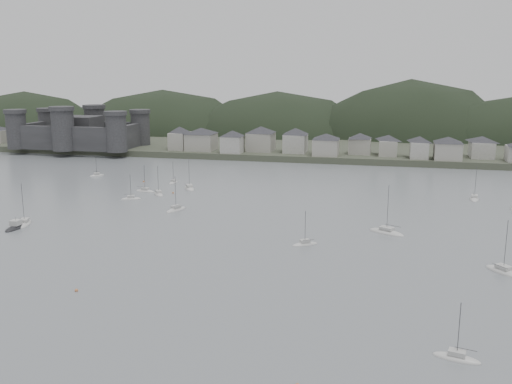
# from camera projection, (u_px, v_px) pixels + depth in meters

# --- Properties ---
(ground) EXTENTS (900.00, 900.00, 0.00)m
(ground) POSITION_uv_depth(u_px,v_px,m) (161.00, 309.00, 101.70)
(ground) COLOR slate
(ground) RESTS_ON ground
(far_shore_land) EXTENTS (900.00, 250.00, 3.00)m
(far_shore_land) POSITION_uv_depth(u_px,v_px,m) (330.00, 133.00, 382.25)
(far_shore_land) COLOR #383D2D
(far_shore_land) RESTS_ON ground
(forested_ridge) EXTENTS (851.55, 103.94, 102.57)m
(forested_ridge) POSITION_uv_depth(u_px,v_px,m) (333.00, 157.00, 359.47)
(forested_ridge) COLOR black
(forested_ridge) RESTS_ON ground
(castle) EXTENTS (66.00, 43.00, 20.00)m
(castle) POSITION_uv_depth(u_px,v_px,m) (80.00, 132.00, 297.41)
(castle) COLOR #2D2D2F
(castle) RESTS_ON far_shore_land
(waterfront_town) EXTENTS (451.48, 28.46, 12.92)m
(waterfront_town) POSITION_uv_depth(u_px,v_px,m) (415.00, 144.00, 263.15)
(waterfront_town) COLOR #9F9D92
(waterfront_town) RESTS_ON far_shore_land
(moored_fleet) EXTENTS (263.55, 145.05, 13.95)m
(moored_fleet) POSITION_uv_depth(u_px,v_px,m) (221.00, 225.00, 157.01)
(moored_fleet) COLOR silver
(moored_fleet) RESTS_ON ground
(motor_launch_far) EXTENTS (3.21, 8.60, 4.03)m
(motor_launch_far) POSITION_uv_depth(u_px,v_px,m) (16.00, 227.00, 154.03)
(motor_launch_far) COLOR black
(motor_launch_far) RESTS_ON ground
(mooring_buoys) EXTENTS (133.37, 130.92, 0.70)m
(mooring_buoys) POSITION_uv_depth(u_px,v_px,m) (233.00, 235.00, 147.03)
(mooring_buoys) COLOR #C17140
(mooring_buoys) RESTS_ON ground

